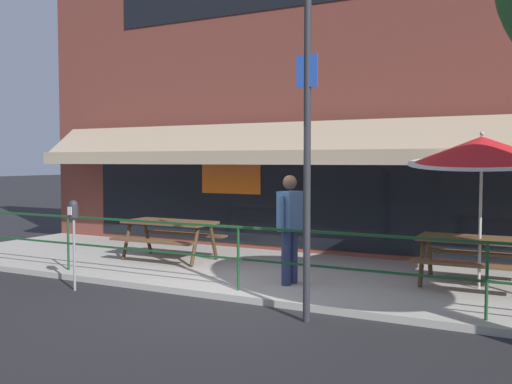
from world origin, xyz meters
TOP-DOWN VIEW (x-y plane):
  - ground_plane at (0.00, 0.00)m, footprint 120.00×120.00m
  - patio_deck at (0.00, 2.00)m, footprint 15.00×4.00m
  - restaurant_building at (0.00, 4.23)m, footprint 15.00×1.60m
  - patio_railing at (0.00, 0.30)m, footprint 13.84×0.04m
  - picnic_table_left at (-2.48, 1.98)m, footprint 1.80×1.42m
  - picnic_table_centre at (3.17, 2.15)m, footprint 1.80×1.42m
  - patio_umbrella_centre at (3.17, 2.10)m, footprint 2.14×2.14m
  - pedestrian_walking at (0.50, 1.05)m, footprint 0.29×0.62m
  - parking_meter_near at (-2.49, -0.51)m, footprint 0.15×0.16m
  - street_sign_pole at (1.41, -0.45)m, footprint 0.28×0.09m

SIDE VIEW (x-z plane):
  - ground_plane at x=0.00m, z-range 0.00..0.00m
  - patio_deck at x=0.00m, z-range 0.00..0.10m
  - picnic_table_left at x=-2.48m, z-range 0.33..1.08m
  - picnic_table_centre at x=3.17m, z-range 0.33..1.08m
  - patio_railing at x=0.00m, z-range 0.32..1.28m
  - pedestrian_walking at x=0.50m, z-range 0.20..1.91m
  - parking_meter_near at x=-2.49m, z-range 0.44..1.86m
  - patio_umbrella_centre at x=3.17m, z-range 0.98..3.38m
  - street_sign_pole at x=1.41m, z-range 0.06..4.42m
  - restaurant_building at x=0.00m, z-range -0.03..8.41m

